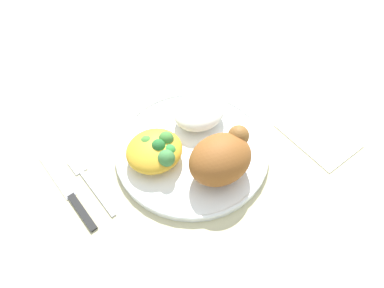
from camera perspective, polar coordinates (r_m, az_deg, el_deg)
ground_plane at (r=0.64m, az=-0.00°, el=-1.30°), size 2.00×2.00×0.00m
plate at (r=0.64m, az=-0.00°, el=-0.90°), size 0.28×0.28×0.01m
roasted_chicken at (r=0.58m, az=4.83°, el=-2.24°), size 0.12×0.09×0.07m
rice_pile at (r=0.66m, az=1.18°, el=5.21°), size 0.10×0.09×0.04m
mac_cheese_with_broccoli at (r=0.61m, az=-5.96°, el=-0.99°), size 0.10×0.09×0.05m
fork at (r=0.63m, az=-16.44°, el=-6.04°), size 0.03×0.14×0.01m
knife at (r=0.62m, az=-19.06°, el=-8.21°), size 0.03×0.19×0.01m
napkin at (r=0.71m, az=19.89°, el=1.32°), size 0.10×0.14×0.00m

